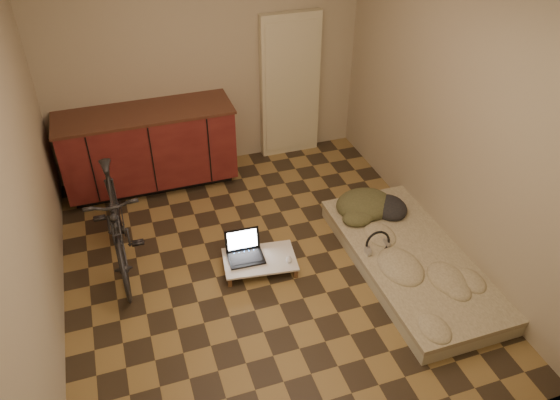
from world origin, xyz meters
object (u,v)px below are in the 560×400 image
object	(u,v)px
lap_desk	(260,260)
laptop	(245,251)
futon	(412,260)
bicycle	(115,216)

from	to	relation	value
lap_desk	laptop	world-z (taller)	laptop
futon	laptop	bearing A→B (deg)	159.71
bicycle	futon	world-z (taller)	bicycle
bicycle	lap_desk	bearing A→B (deg)	-23.13
futon	laptop	xyz separation A→B (m)	(-1.44, 0.53, 0.07)
bicycle	futon	bearing A→B (deg)	-20.59
bicycle	lap_desk	xyz separation A→B (m)	(1.18, -0.51, -0.42)
bicycle	laptop	distance (m)	1.20
lap_desk	bicycle	bearing A→B (deg)	164.02
bicycle	lap_desk	world-z (taller)	bicycle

